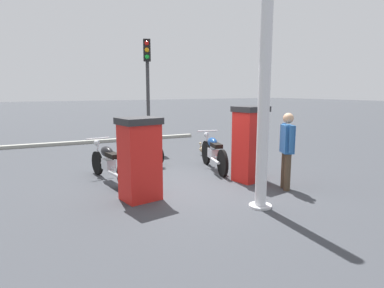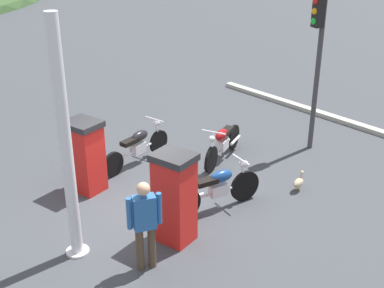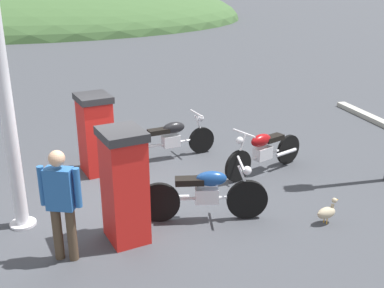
% 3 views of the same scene
% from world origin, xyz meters
% --- Properties ---
extents(ground_plane, '(120.00, 120.00, 0.00)m').
position_xyz_m(ground_plane, '(0.00, 0.00, 0.00)').
color(ground_plane, '#383A3F').
extents(fuel_pump_near, '(0.66, 0.76, 1.69)m').
position_xyz_m(fuel_pump_near, '(-0.43, -1.31, 0.86)').
color(fuel_pump_near, red).
rests_on(fuel_pump_near, ground).
extents(fuel_pump_far, '(0.69, 0.79, 1.55)m').
position_xyz_m(fuel_pump_far, '(-0.43, 1.31, 0.79)').
color(fuel_pump_far, red).
rests_on(fuel_pump_far, ground).
extents(motorcycle_near_pump, '(1.98, 0.79, 0.97)m').
position_xyz_m(motorcycle_near_pump, '(0.85, -1.18, 0.46)').
color(motorcycle_near_pump, black).
rests_on(motorcycle_near_pump, ground).
extents(motorcycle_far_pump, '(2.10, 0.56, 0.93)m').
position_xyz_m(motorcycle_far_pump, '(1.10, 1.47, 0.44)').
color(motorcycle_far_pump, black).
rests_on(motorcycle_far_pump, ground).
extents(motorcycle_extra, '(1.92, 0.79, 0.94)m').
position_xyz_m(motorcycle_extra, '(2.58, 0.16, 0.46)').
color(motorcycle_extra, black).
rests_on(motorcycle_extra, ground).
extents(attendant_person, '(0.55, 0.34, 1.59)m').
position_xyz_m(attendant_person, '(-1.33, -1.54, 0.90)').
color(attendant_person, '#473828').
rests_on(attendant_person, ground).
extents(wandering_duck, '(0.41, 0.21, 0.41)m').
position_xyz_m(wandering_duck, '(2.58, -1.94, 0.20)').
color(wandering_duck, tan).
rests_on(wandering_duck, ground).
extents(roadside_traffic_light, '(0.40, 0.30, 3.72)m').
position_xyz_m(roadside_traffic_light, '(4.56, -0.93, 2.54)').
color(roadside_traffic_light, '#38383A').
rests_on(roadside_traffic_light, ground).
extents(canopy_support_pole, '(0.40, 0.40, 4.10)m').
position_xyz_m(canopy_support_pole, '(-1.88, -0.38, 1.97)').
color(canopy_support_pole, silver).
rests_on(canopy_support_pole, ground).
extents(road_edge_kerb, '(0.78, 7.39, 0.12)m').
position_xyz_m(road_edge_kerb, '(6.74, 0.00, 0.06)').
color(road_edge_kerb, '#9E9E93').
rests_on(road_edge_kerb, ground).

